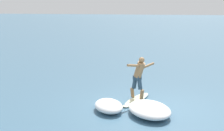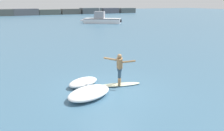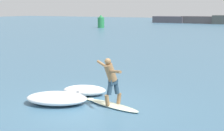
# 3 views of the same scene
# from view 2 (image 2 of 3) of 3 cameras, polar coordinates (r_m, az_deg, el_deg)

# --- Properties ---
(ground_plane) EXTENTS (200.00, 200.00, 0.00)m
(ground_plane) POSITION_cam_2_polar(r_m,az_deg,el_deg) (10.08, -0.33, -6.37)
(ground_plane) COLOR #406A85
(rock_jetty_breakwater) EXTENTS (60.02, 4.80, 1.86)m
(rock_jetty_breakwater) POSITION_cam_2_polar(r_m,az_deg,el_deg) (71.30, -16.91, 13.27)
(rock_jetty_breakwater) COLOR #514D55
(rock_jetty_breakwater) RESTS_ON ground
(surfboard) EXTENTS (2.27, 0.92, 0.21)m
(surfboard) POSITION_cam_2_polar(r_m,az_deg,el_deg) (10.59, 1.77, -5.01)
(surfboard) COLOR beige
(surfboard) RESTS_ON ground
(surfer) EXTENTS (1.32, 0.86, 1.54)m
(surfer) POSITION_cam_2_polar(r_m,az_deg,el_deg) (10.22, 1.99, -0.30)
(surfer) COLOR olive
(surfer) RESTS_ON surfboard
(fishing_boat_near_jetty) EXTENTS (7.24, 5.43, 3.06)m
(fishing_boat_near_jetty) POSITION_cam_2_polar(r_m,az_deg,el_deg) (41.19, -2.96, 11.90)
(fishing_boat_near_jetty) COLOR white
(fishing_boat_near_jetty) RESTS_ON ground
(wave_foam_at_tail) EXTENTS (2.37, 1.95, 0.38)m
(wave_foam_at_tail) POSITION_cam_2_polar(r_m,az_deg,el_deg) (9.34, -6.01, -7.13)
(wave_foam_at_tail) COLOR white
(wave_foam_at_tail) RESTS_ON ground
(wave_foam_at_nose) EXTENTS (1.79, 1.43, 0.35)m
(wave_foam_at_nose) POSITION_cam_2_polar(r_m,az_deg,el_deg) (10.59, -7.52, -4.34)
(wave_foam_at_nose) COLOR white
(wave_foam_at_nose) RESTS_ON ground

